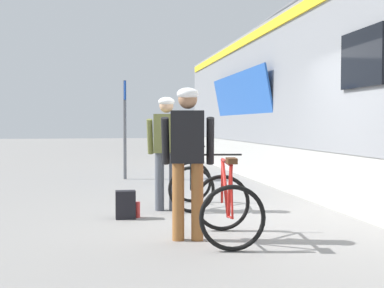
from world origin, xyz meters
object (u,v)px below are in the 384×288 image
Objects in this scene: cyclist_far_in_dark at (188,149)px; backpack_on_platform at (126,205)px; bicycle_far_red at (227,206)px; bicycle_near_black at (191,182)px; cyclist_near_in_olive at (167,143)px; water_bottle_near_the_bikes at (201,199)px; water_bottle_by_the_backpack at (138,210)px; platform_sign_post at (125,113)px; train_car at (379,90)px.

backpack_on_platform is at bearing 114.27° from cyclist_far_in_dark.
bicycle_far_red is 1.89m from backpack_on_platform.
cyclist_near_in_olive is at bearing -152.16° from bicycle_near_black.
cyclist_far_in_dark is 2.75m from water_bottle_near_the_bikes.
water_bottle_by_the_backpack is (-1.12, -0.99, 0.02)m from water_bottle_near_the_bikes.
backpack_on_platform is at bearing -159.95° from water_bottle_by_the_backpack.
backpack_on_platform is at bearing -92.50° from platform_sign_post.
backpack_on_platform is at bearing -144.04° from bicycle_near_black.
water_bottle_near_the_bikes is at bearing 41.53° from water_bottle_by_the_backpack.
platform_sign_post is at bearing 101.40° from bicycle_near_black.
platform_sign_post is at bearing 93.73° from cyclist_far_in_dark.
water_bottle_near_the_bikes is at bearing 85.47° from bicycle_far_red.
bicycle_far_red is 1.86m from water_bottle_by_the_backpack.
cyclist_far_in_dark is 6.58m from platform_sign_post.
water_bottle_by_the_backpack is at bearing -138.47° from water_bottle_near_the_bikes.
platform_sign_post is at bearing 95.52° from cyclist_near_in_olive.
cyclist_far_in_dark is 7.80× the size of water_bottle_by_the_backpack.
water_bottle_by_the_backpack is at bearing -90.56° from platform_sign_post.
backpack_on_platform is at bearing 125.60° from bicycle_far_red.
cyclist_far_in_dark is 1.53× the size of bicycle_far_red.
cyclist_far_in_dark is 0.73× the size of platform_sign_post.
bicycle_far_red is (0.43, -2.09, -0.65)m from cyclist_near_in_olive.
cyclist_far_in_dark reaches higher than backpack_on_platform.
cyclist_near_in_olive is at bearing 40.77° from backpack_on_platform.
backpack_on_platform is at bearing -140.79° from water_bottle_near_the_bikes.
bicycle_far_red is at bearing -10.95° from cyclist_far_in_dark.
platform_sign_post reaches higher than water_bottle_near_the_bikes.
train_car reaches higher than water_bottle_by_the_backpack.
water_bottle_near_the_bikes is (0.65, 2.50, -0.96)m from cyclist_far_in_dark.
bicycle_near_black reaches higher than water_bottle_near_the_bikes.
water_bottle_near_the_bikes is (0.64, 0.49, -0.96)m from cyclist_near_in_olive.
bicycle_far_red is at bearing -59.98° from water_bottle_by_the_backpack.
bicycle_near_black is 1.02× the size of bicycle_far_red.
backpack_on_platform is 1.77× the size of water_bottle_by_the_backpack.
bicycle_near_black reaches higher than backpack_on_platform.
bicycle_near_black is 5.20× the size of water_bottle_by_the_backpack.
bicycle_near_black is 4.56m from platform_sign_post.
bicycle_far_red is 6.80m from platform_sign_post.
cyclist_near_in_olive is 1.00× the size of cyclist_far_in_dark.
bicycle_near_black is at bearing 78.80° from cyclist_far_in_dark.
bicycle_near_black is at bearing -170.75° from train_car.
water_bottle_near_the_bikes is at bearing 52.30° from bicycle_near_black.
cyclist_far_in_dark is 0.79m from bicycle_far_red.
platform_sign_post is at bearing 89.44° from water_bottle_by_the_backpack.
cyclist_near_in_olive is 1.25m from water_bottle_near_the_bikes.
train_car reaches higher than platform_sign_post.
train_car is 4.91m from bicycle_far_red.
water_bottle_near_the_bikes is at bearing -75.12° from platform_sign_post.
cyclist_near_in_olive is 0.73× the size of platform_sign_post.
train_car is 113.03× the size of water_bottle_near_the_bikes.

